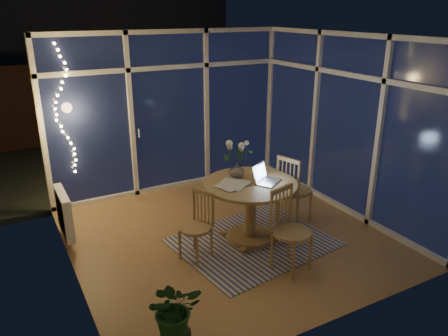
{
  "coord_description": "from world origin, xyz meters",
  "views": [
    {
      "loc": [
        -2.55,
        -4.59,
        2.9
      ],
      "look_at": [
        0.07,
        0.25,
        0.88
      ],
      "focal_mm": 35.0,
      "sensor_mm": 36.0,
      "label": 1
    }
  ],
  "objects_px": {
    "dining_table": "(250,212)",
    "chair_right": "(295,189)",
    "chair_front": "(292,231)",
    "flower_vase": "(237,170)",
    "chair_left": "(195,227)",
    "laptop": "(268,173)",
    "potted_plant": "(175,313)"
  },
  "relations": [
    {
      "from": "potted_plant",
      "to": "dining_table",
      "type": "bearing_deg",
      "value": 40.13
    },
    {
      "from": "chair_left",
      "to": "flower_vase",
      "type": "distance_m",
      "value": 0.96
    },
    {
      "from": "dining_table",
      "to": "chair_front",
      "type": "relative_size",
      "value": 1.18
    },
    {
      "from": "dining_table",
      "to": "flower_vase",
      "type": "xyz_separation_m",
      "value": [
        -0.07,
        0.24,
        0.51
      ]
    },
    {
      "from": "chair_front",
      "to": "laptop",
      "type": "xyz_separation_m",
      "value": [
        0.14,
        0.73,
        0.43
      ]
    },
    {
      "from": "chair_left",
      "to": "chair_front",
      "type": "distance_m",
      "value": 1.15
    },
    {
      "from": "chair_front",
      "to": "flower_vase",
      "type": "xyz_separation_m",
      "value": [
        -0.12,
        1.07,
        0.42
      ]
    },
    {
      "from": "dining_table",
      "to": "flower_vase",
      "type": "distance_m",
      "value": 0.57
    },
    {
      "from": "chair_left",
      "to": "flower_vase",
      "type": "bearing_deg",
      "value": 88.21
    },
    {
      "from": "laptop",
      "to": "flower_vase",
      "type": "height_order",
      "value": "laptop"
    },
    {
      "from": "chair_left",
      "to": "chair_front",
      "type": "relative_size",
      "value": 0.86
    },
    {
      "from": "chair_right",
      "to": "dining_table",
      "type": "bearing_deg",
      "value": 81.66
    },
    {
      "from": "chair_right",
      "to": "potted_plant",
      "type": "distance_m",
      "value": 2.86
    },
    {
      "from": "dining_table",
      "to": "chair_right",
      "type": "relative_size",
      "value": 1.15
    },
    {
      "from": "laptop",
      "to": "chair_left",
      "type": "bearing_deg",
      "value": 147.64
    },
    {
      "from": "chair_front",
      "to": "flower_vase",
      "type": "distance_m",
      "value": 1.15
    },
    {
      "from": "laptop",
      "to": "potted_plant",
      "type": "distance_m",
      "value": 2.29
    },
    {
      "from": "chair_left",
      "to": "laptop",
      "type": "distance_m",
      "value": 1.14
    },
    {
      "from": "dining_table",
      "to": "laptop",
      "type": "distance_m",
      "value": 0.58
    },
    {
      "from": "chair_left",
      "to": "chair_front",
      "type": "bearing_deg",
      "value": 24.85
    },
    {
      "from": "chair_right",
      "to": "potted_plant",
      "type": "height_order",
      "value": "chair_right"
    },
    {
      "from": "dining_table",
      "to": "chair_left",
      "type": "xyz_separation_m",
      "value": [
        -0.82,
        -0.08,
        0.03
      ]
    },
    {
      "from": "dining_table",
      "to": "chair_right",
      "type": "bearing_deg",
      "value": 8.77
    },
    {
      "from": "flower_vase",
      "to": "potted_plant",
      "type": "distance_m",
      "value": 2.3
    },
    {
      "from": "laptop",
      "to": "chair_front",
      "type": "bearing_deg",
      "value": -132.67
    },
    {
      "from": "chair_front",
      "to": "potted_plant",
      "type": "relative_size",
      "value": 1.33
    },
    {
      "from": "chair_right",
      "to": "potted_plant",
      "type": "bearing_deg",
      "value": 104.36
    },
    {
      "from": "chair_front",
      "to": "potted_plant",
      "type": "bearing_deg",
      "value": -176.59
    },
    {
      "from": "dining_table",
      "to": "chair_left",
      "type": "distance_m",
      "value": 0.83
    },
    {
      "from": "dining_table",
      "to": "flower_vase",
      "type": "bearing_deg",
      "value": 105.21
    },
    {
      "from": "potted_plant",
      "to": "chair_left",
      "type": "bearing_deg",
      "value": 58.14
    },
    {
      "from": "flower_vase",
      "to": "laptop",
      "type": "bearing_deg",
      "value": -51.96
    }
  ]
}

